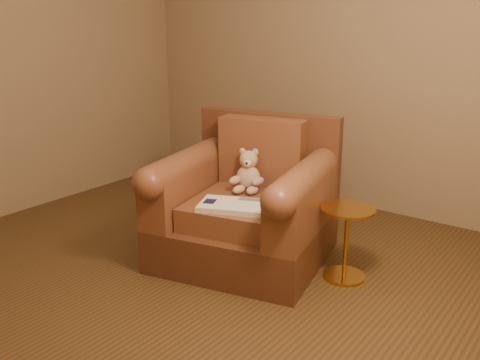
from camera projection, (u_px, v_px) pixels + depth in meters
The scene contains 6 objects.
floor at pixel (182, 279), 3.48m from camera, with size 4.00×4.00×0.00m, color #4E371B.
room at pixel (172, 2), 2.98m from camera, with size 4.02×4.02×2.71m.
armchair at pixel (247, 206), 3.72m from camera, with size 1.27×1.23×0.97m.
teddy_bear at pixel (248, 174), 3.75m from camera, with size 0.22×0.25×0.30m.
guidebook at pixel (234, 206), 3.41m from camera, with size 0.51×0.42×0.04m.
side_table at pixel (346, 241), 3.42m from camera, with size 0.35×0.35×0.48m.
Camera 1 is at (2.18, -2.29, 1.64)m, focal length 40.00 mm.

